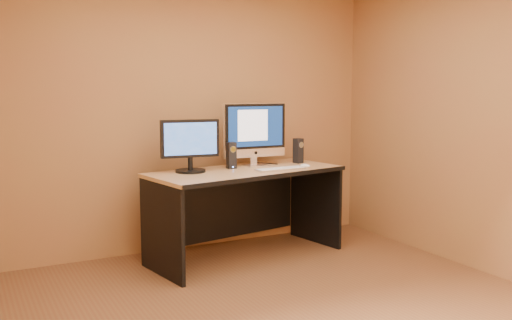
# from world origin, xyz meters

# --- Properties ---
(floor) EXTENTS (4.00, 4.00, 0.00)m
(floor) POSITION_xyz_m (0.00, 0.00, 0.00)
(floor) COLOR brown
(floor) RESTS_ON ground
(walls) EXTENTS (4.00, 4.00, 2.60)m
(walls) POSITION_xyz_m (0.00, 0.00, 1.30)
(walls) COLOR olive
(walls) RESTS_ON ground
(desk) EXTENTS (1.89, 1.07, 0.82)m
(desk) POSITION_xyz_m (0.38, 1.42, 0.41)
(desk) COLOR tan
(desk) RESTS_ON ground
(imac) EXTENTS (0.64, 0.26, 0.61)m
(imac) POSITION_xyz_m (0.58, 1.61, 1.13)
(imac) COLOR silver
(imac) RESTS_ON desk
(second_monitor) EXTENTS (0.56, 0.32, 0.47)m
(second_monitor) POSITION_xyz_m (-0.13, 1.52, 1.06)
(second_monitor) COLOR black
(second_monitor) RESTS_ON desk
(speaker_left) EXTENTS (0.08, 0.08, 0.25)m
(speaker_left) POSITION_xyz_m (0.30, 1.56, 0.95)
(speaker_left) COLOR black
(speaker_left) RESTS_ON desk
(speaker_right) EXTENTS (0.09, 0.09, 0.25)m
(speaker_right) POSITION_xyz_m (1.05, 1.60, 0.95)
(speaker_right) COLOR black
(speaker_right) RESTS_ON desk
(keyboard) EXTENTS (0.48, 0.14, 0.02)m
(keyboard) POSITION_xyz_m (0.66, 1.27, 0.83)
(keyboard) COLOR silver
(keyboard) RESTS_ON desk
(mouse) EXTENTS (0.09, 0.13, 0.04)m
(mouse) POSITION_xyz_m (0.93, 1.27, 0.84)
(mouse) COLOR white
(mouse) RESTS_ON desk
(cable_a) EXTENTS (0.14, 0.21, 0.01)m
(cable_a) POSITION_xyz_m (0.74, 1.69, 0.83)
(cable_a) COLOR black
(cable_a) RESTS_ON desk
(cable_b) EXTENTS (0.08, 0.19, 0.01)m
(cable_b) POSITION_xyz_m (0.59, 1.71, 0.83)
(cable_b) COLOR black
(cable_b) RESTS_ON desk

